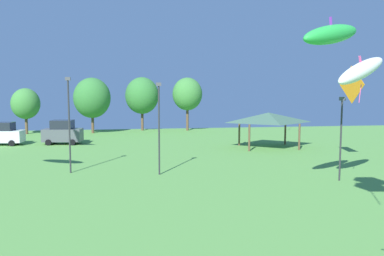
{
  "coord_description": "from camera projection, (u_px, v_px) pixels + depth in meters",
  "views": [
    {
      "loc": [
        -0.25,
        0.13,
        6.27
      ],
      "look_at": [
        1.8,
        14.34,
        4.79
      ],
      "focal_mm": 38.0,
      "sensor_mm": 36.0,
      "label": 1
    }
  ],
  "objects": [
    {
      "name": "kite_flying_2",
      "position": [
        361.0,
        71.0,
        24.66
      ],
      "size": [
        4.5,
        2.86,
        3.15
      ],
      "color": "white"
    },
    {
      "name": "kite_flying_0",
      "position": [
        331.0,
        34.0,
        22.2
      ],
      "size": [
        4.68,
        3.17,
        1.84
      ],
      "color": "green"
    },
    {
      "name": "treeline_tree_2",
      "position": [
        92.0,
        98.0,
        53.94
      ],
      "size": [
        4.87,
        4.87,
        7.4
      ],
      "color": "brown",
      "rests_on": "ground"
    },
    {
      "name": "treeline_tree_3",
      "position": [
        142.0,
        96.0,
        57.28
      ],
      "size": [
        4.7,
        4.7,
        7.53
      ],
      "color": "brown",
      "rests_on": "ground"
    },
    {
      "name": "parked_car_leftmost",
      "position": [
        2.0,
        134.0,
        43.26
      ],
      "size": [
        4.54,
        2.33,
        2.45
      ],
      "rotation": [
        0.0,
        0.0,
        -0.11
      ],
      "color": "silver",
      "rests_on": "ground"
    },
    {
      "name": "light_post_1",
      "position": [
        69.0,
        120.0,
        29.1
      ],
      "size": [
        0.36,
        0.2,
        6.92
      ],
      "color": "#2D2D33",
      "rests_on": "ground"
    },
    {
      "name": "light_post_0",
      "position": [
        159.0,
        123.0,
        28.52
      ],
      "size": [
        0.36,
        0.2,
        6.52
      ],
      "color": "#2D2D33",
      "rests_on": "ground"
    },
    {
      "name": "parked_car_second_from_left",
      "position": [
        63.0,
        132.0,
        43.96
      ],
      "size": [
        4.27,
        2.44,
        2.62
      ],
      "rotation": [
        0.0,
        0.0,
        -0.12
      ],
      "color": "#4C5156",
      "rests_on": "ground"
    },
    {
      "name": "park_pavilion",
      "position": [
        269.0,
        118.0,
        41.26
      ],
      "size": [
        6.59,
        4.86,
        3.6
      ],
      "color": "brown",
      "rests_on": "ground"
    },
    {
      "name": "kite_flying_4",
      "position": [
        352.0,
        85.0,
        33.14
      ],
      "size": [
        0.45,
        3.08,
        3.1
      ],
      "color": "orange"
    },
    {
      "name": "treeline_tree_4",
      "position": [
        187.0,
        94.0,
        57.19
      ],
      "size": [
        4.19,
        4.19,
        7.48
      ],
      "color": "brown",
      "rests_on": "ground"
    },
    {
      "name": "light_post_2",
      "position": [
        341.0,
        133.0,
        26.73
      ],
      "size": [
        0.36,
        0.2,
        5.57
      ],
      "color": "#2D2D33",
      "rests_on": "ground"
    },
    {
      "name": "treeline_tree_1",
      "position": [
        26.0,
        104.0,
        53.06
      ],
      "size": [
        3.67,
        3.67,
        6.01
      ],
      "color": "brown",
      "rests_on": "ground"
    }
  ]
}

